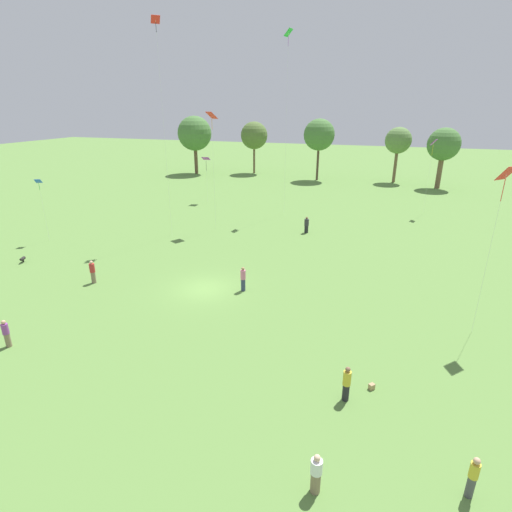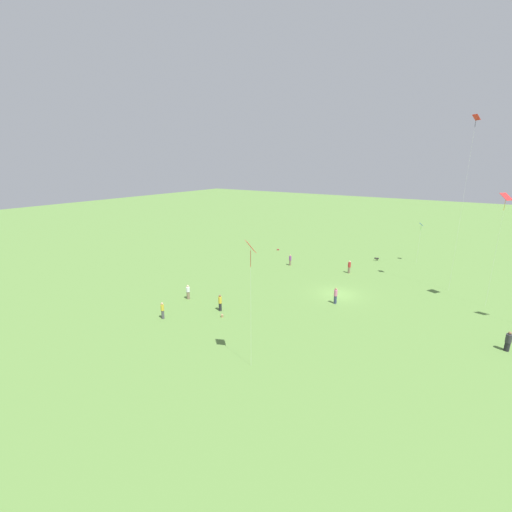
# 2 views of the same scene
# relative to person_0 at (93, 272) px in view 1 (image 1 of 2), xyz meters

# --- Properties ---
(ground_plane) EXTENTS (240.00, 240.00, 0.00)m
(ground_plane) POSITION_rel_person_0_xyz_m (8.56, 1.72, -0.91)
(ground_plane) COLOR #5B843D
(tree_0) EXTENTS (6.54, 6.54, 11.00)m
(tree_0) POSITION_rel_person_0_xyz_m (-16.30, 50.18, 6.78)
(tree_0) COLOR brown
(tree_0) RESTS_ON ground_plane
(tree_1) EXTENTS (5.23, 5.23, 9.94)m
(tree_1) POSITION_rel_person_0_xyz_m (-5.49, 54.33, 6.39)
(tree_1) COLOR brown
(tree_1) RESTS_ON ground_plane
(tree_2) EXTENTS (5.46, 5.46, 10.71)m
(tree_2) POSITION_rel_person_0_xyz_m (7.99, 50.51, 7.05)
(tree_2) COLOR brown
(tree_2) RESTS_ON ground_plane
(tree_3) EXTENTS (4.45, 4.45, 9.43)m
(tree_3) POSITION_rel_person_0_xyz_m (21.35, 52.61, 6.22)
(tree_3) COLOR brown
(tree_3) RESTS_ON ground_plane
(tree_4) EXTENTS (5.10, 5.10, 9.61)m
(tree_4) POSITION_rel_person_0_xyz_m (28.27, 49.16, 6.04)
(tree_4) COLOR brown
(tree_4) RESTS_ON ground_plane
(person_0) EXTENTS (0.56, 0.56, 1.82)m
(person_0) POSITION_rel_person_0_xyz_m (0.00, 0.00, 0.00)
(person_0) COLOR #847056
(person_0) RESTS_ON ground_plane
(person_1) EXTENTS (0.49, 0.49, 1.81)m
(person_1) POSITION_rel_person_0_xyz_m (20.03, -7.09, -0.00)
(person_1) COLOR #232328
(person_1) RESTS_ON ground_plane
(person_2) EXTENTS (0.66, 0.66, 1.76)m
(person_2) POSITION_rel_person_0_xyz_m (12.88, 18.00, -0.05)
(person_2) COLOR #232328
(person_2) RESTS_ON ground_plane
(person_3) EXTENTS (0.45, 0.45, 1.87)m
(person_3) POSITION_rel_person_0_xyz_m (11.44, 2.38, 0.03)
(person_3) COLOR #333D5B
(person_3) RESTS_ON ground_plane
(person_4) EXTENTS (0.44, 0.44, 1.68)m
(person_4) POSITION_rel_person_0_xyz_m (19.58, -12.22, -0.08)
(person_4) COLOR #847056
(person_4) RESTS_ON ground_plane
(person_5) EXTENTS (0.36, 0.36, 1.74)m
(person_5) POSITION_rel_person_0_xyz_m (24.73, -10.67, -0.02)
(person_5) COLOR #4C4C51
(person_5) RESTS_ON ground_plane
(person_6) EXTENTS (0.50, 0.50, 1.69)m
(person_6) POSITION_rel_person_0_xyz_m (1.33, -8.75, -0.06)
(person_6) COLOR #847056
(person_6) RESTS_ON ground_plane
(kite_0) EXTENTS (0.94, 0.92, 20.24)m
(kite_0) POSITION_rel_person_0_xyz_m (-0.33, 12.53, 17.47)
(kite_0) COLOR red
(kite_0) RESTS_ON ground_plane
(kite_1) EXTENTS (0.86, 1.12, 20.69)m
(kite_1) POSITION_rel_person_0_xyz_m (8.48, 25.19, 18.33)
(kite_1) COLOR green
(kite_1) RESTS_ON ground_plane
(kite_2) EXTENTS (1.36, 1.28, 12.27)m
(kite_2) POSITION_rel_person_0_xyz_m (2.98, 16.36, 10.64)
(kite_2) COLOR red
(kite_2) RESTS_ON ground_plane
(kite_3) EXTENTS (1.11, 1.14, 9.95)m
(kite_3) POSITION_rel_person_0_xyz_m (26.60, 1.43, 8.34)
(kite_3) COLOR red
(kite_3) RESTS_ON ground_plane
(kite_4) EXTENTS (0.74, 0.68, 6.24)m
(kite_4) POSITION_rel_person_0_xyz_m (-11.28, 7.03, 4.83)
(kite_4) COLOR blue
(kite_4) RESTS_ON ground_plane
(kite_5) EXTENTS (1.12, 1.03, 6.25)m
(kite_5) POSITION_rel_person_0_xyz_m (-3.51, 28.12, 4.95)
(kite_5) COLOR purple
(kite_5) RESTS_ON ground_plane
(kite_6) EXTENTS (0.89, 1.07, 9.12)m
(kite_6) POSITION_rel_person_0_xyz_m (25.20, 30.37, 7.56)
(kite_6) COLOR purple
(kite_6) RESTS_ON ground_plane
(dog_0) EXTENTS (0.48, 0.70, 0.49)m
(dog_0) POSITION_rel_person_0_xyz_m (-8.78, 1.50, -0.58)
(dog_0) COLOR black
(dog_0) RESTS_ON ground_plane
(picnic_bag_1) EXTENTS (0.34, 0.34, 0.29)m
(picnic_bag_1) POSITION_rel_person_0_xyz_m (21.15, -5.92, -0.76)
(picnic_bag_1) COLOR #A58459
(picnic_bag_1) RESTS_ON ground_plane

